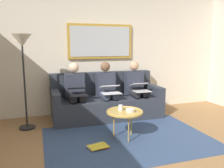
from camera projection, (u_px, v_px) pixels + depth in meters
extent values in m
cube|color=olive|center=(154.00, 168.00, 2.90)|extent=(6.00, 5.20, 0.10)
cube|color=beige|center=(99.00, 53.00, 5.11)|extent=(6.00, 0.12, 2.60)
cube|color=#33476B|center=(128.00, 139.00, 3.68)|extent=(2.60, 1.80, 0.01)
cube|color=#2D333D|center=(107.00, 107.00, 4.78)|extent=(2.20, 0.90, 0.42)
cube|color=#2D333D|center=(102.00, 83.00, 5.03)|extent=(2.20, 0.20, 0.48)
cube|color=#2D333D|center=(152.00, 89.00, 5.04)|extent=(0.14, 0.90, 0.20)
cube|color=#2D333D|center=(55.00, 96.00, 4.41)|extent=(0.14, 0.90, 0.20)
cube|color=#B7892D|center=(100.00, 41.00, 4.98)|extent=(1.41, 0.04, 0.74)
cube|color=#B2B7BC|center=(101.00, 41.00, 4.96)|extent=(1.31, 0.01, 0.64)
cylinder|color=tan|center=(125.00, 112.00, 3.65)|extent=(0.58, 0.58, 0.03)
torus|color=tan|center=(125.00, 111.00, 3.64)|extent=(0.58, 0.58, 0.02)
cylinder|color=#B28E42|center=(129.00, 129.00, 3.52)|extent=(0.02, 0.02, 0.42)
cylinder|color=#B28E42|center=(131.00, 123.00, 3.81)|extent=(0.02, 0.02, 0.42)
cylinder|color=#B28E42|center=(114.00, 125.00, 3.72)|extent=(0.02, 0.02, 0.42)
cylinder|color=silver|center=(121.00, 108.00, 3.68)|extent=(0.07, 0.07, 0.09)
cylinder|color=beige|center=(130.00, 110.00, 3.60)|extent=(0.14, 0.14, 0.05)
cube|color=#2D3342|center=(134.00, 83.00, 4.99)|extent=(0.38, 0.22, 0.50)
sphere|color=tan|center=(134.00, 66.00, 4.93)|extent=(0.20, 0.20, 0.20)
cylinder|color=#232328|center=(142.00, 93.00, 4.85)|extent=(0.14, 0.42, 0.14)
cylinder|color=#232328|center=(134.00, 93.00, 4.79)|extent=(0.14, 0.42, 0.14)
cylinder|color=#232328|center=(146.00, 108.00, 4.70)|extent=(0.11, 0.11, 0.42)
cylinder|color=#232328|center=(138.00, 109.00, 4.64)|extent=(0.11, 0.11, 0.42)
cube|color=silver|center=(142.00, 91.00, 4.61)|extent=(0.33, 0.23, 0.01)
cube|color=silver|center=(139.00, 84.00, 4.73)|extent=(0.33, 0.23, 0.08)
cube|color=#A5C6EA|center=(139.00, 84.00, 4.73)|extent=(0.30, 0.20, 0.07)
cube|color=#2D3342|center=(105.00, 84.00, 4.79)|extent=(0.38, 0.22, 0.50)
sphere|color=brown|center=(105.00, 67.00, 4.73)|extent=(0.20, 0.20, 0.20)
cylinder|color=#384256|center=(113.00, 95.00, 4.65)|extent=(0.14, 0.42, 0.14)
cylinder|color=#384256|center=(104.00, 95.00, 4.60)|extent=(0.14, 0.42, 0.14)
cylinder|color=#384256|center=(116.00, 111.00, 4.50)|extent=(0.11, 0.11, 0.42)
cylinder|color=#384256|center=(107.00, 112.00, 4.45)|extent=(0.11, 0.11, 0.42)
cube|color=white|center=(112.00, 93.00, 4.42)|extent=(0.36, 0.21, 0.01)
cube|color=white|center=(109.00, 86.00, 4.53)|extent=(0.36, 0.21, 0.08)
cube|color=#A5C6EA|center=(109.00, 86.00, 4.53)|extent=(0.32, 0.18, 0.06)
cube|color=#2D3342|center=(74.00, 86.00, 4.60)|extent=(0.38, 0.22, 0.50)
sphere|color=beige|center=(74.00, 67.00, 4.54)|extent=(0.20, 0.20, 0.20)
cylinder|color=#232328|center=(81.00, 97.00, 4.46)|extent=(0.14, 0.42, 0.14)
cylinder|color=#232328|center=(72.00, 97.00, 4.40)|extent=(0.14, 0.42, 0.14)
cylinder|color=#232328|center=(83.00, 114.00, 4.31)|extent=(0.11, 0.11, 0.42)
cylinder|color=#232328|center=(74.00, 115.00, 4.25)|extent=(0.11, 0.11, 0.42)
cube|color=black|center=(78.00, 95.00, 4.22)|extent=(0.34, 0.22, 0.01)
cube|color=black|center=(77.00, 88.00, 4.33)|extent=(0.34, 0.21, 0.07)
cube|color=#A5C6EA|center=(77.00, 88.00, 4.33)|extent=(0.31, 0.18, 0.06)
cube|color=red|center=(98.00, 147.00, 3.38)|extent=(0.28, 0.20, 0.01)
cube|color=white|center=(97.00, 146.00, 3.36)|extent=(0.32, 0.27, 0.01)
cube|color=yellow|center=(98.00, 146.00, 3.35)|extent=(0.31, 0.24, 0.01)
cylinder|color=black|center=(27.00, 127.00, 4.15)|extent=(0.28, 0.28, 0.03)
cylinder|color=black|center=(25.00, 87.00, 4.03)|extent=(0.03, 0.03, 1.50)
cone|color=beige|center=(22.00, 41.00, 3.90)|extent=(0.32, 0.32, 0.22)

